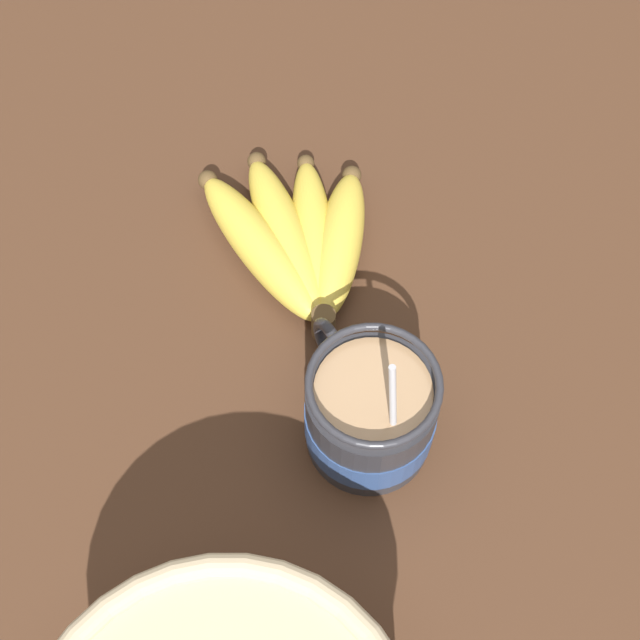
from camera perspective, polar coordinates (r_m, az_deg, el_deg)
table at (r=76.53cm, az=2.95°, el=-2.29°), size 123.91×123.91×3.42cm
coffee_mug at (r=67.55cm, az=3.19°, el=-6.01°), size 13.66×9.99×15.60cm
banana_bunch at (r=78.15cm, az=-1.48°, el=5.11°), size 20.49×15.39×4.32cm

